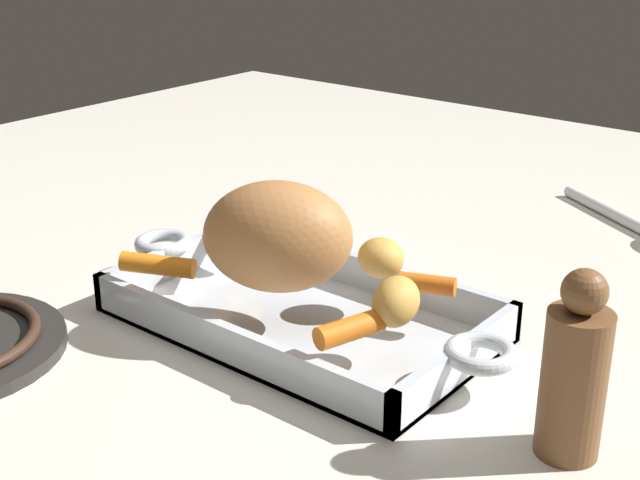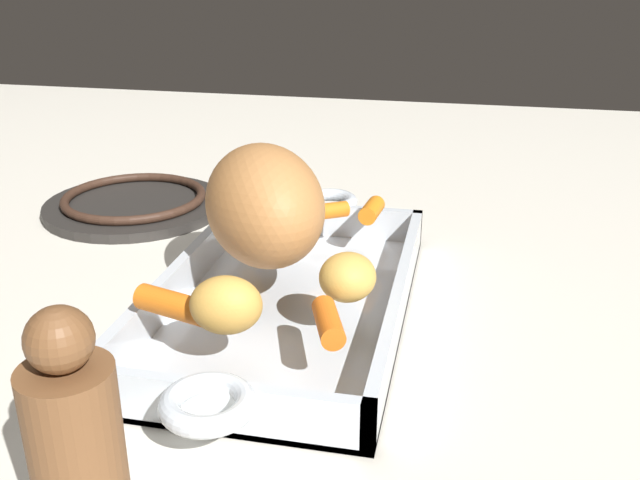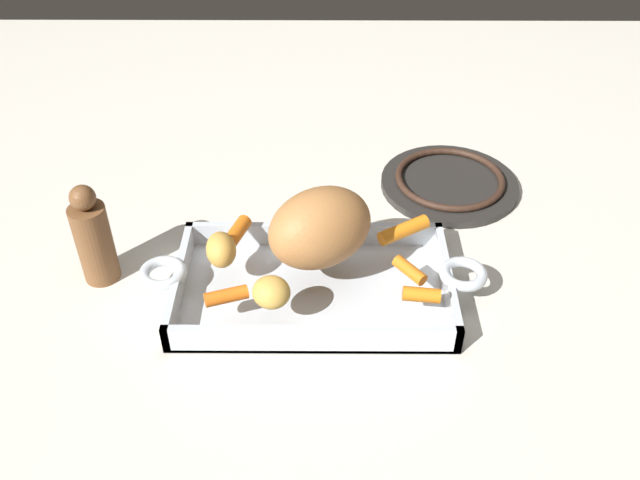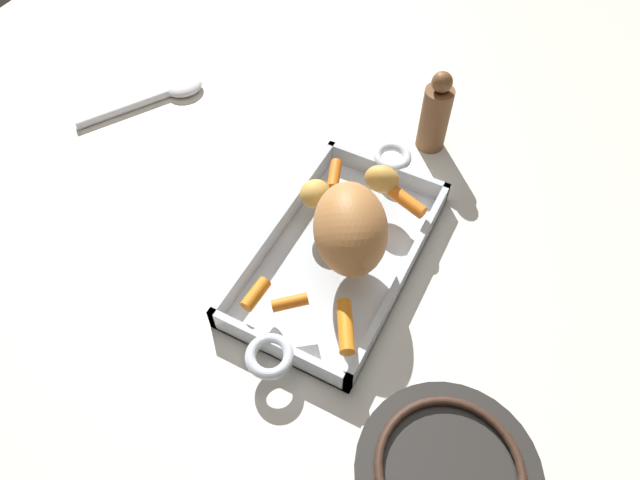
# 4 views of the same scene
# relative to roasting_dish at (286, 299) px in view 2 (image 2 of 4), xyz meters

# --- Properties ---
(ground_plane) EXTENTS (1.77, 1.77, 0.00)m
(ground_plane) POSITION_rel_roasting_dish_xyz_m (0.00, 0.00, -0.01)
(ground_plane) COLOR silver
(roasting_dish) EXTENTS (0.43, 0.20, 0.04)m
(roasting_dish) POSITION_rel_roasting_dish_xyz_m (0.00, 0.00, 0.00)
(roasting_dish) COLOR silver
(roasting_dish) RESTS_ON ground_plane
(pork_roast) EXTENTS (0.16, 0.15, 0.10)m
(pork_roast) POSITION_rel_roasting_dish_xyz_m (0.01, 0.02, 0.08)
(pork_roast) COLOR #B2753F
(pork_roast) RESTS_ON roasting_dish
(baby_carrot_center_right) EXTENTS (0.04, 0.02, 0.02)m
(baby_carrot_center_right) POSITION_rel_roasting_dish_xyz_m (0.13, -0.05, 0.04)
(baby_carrot_center_right) COLOR orange
(baby_carrot_center_right) RESTS_ON roasting_dish
(baby_carrot_short) EXTENTS (0.05, 0.03, 0.02)m
(baby_carrot_short) POSITION_rel_roasting_dish_xyz_m (-0.10, -0.06, 0.04)
(baby_carrot_short) COLOR orange
(baby_carrot_short) RESTS_ON roasting_dish
(baby_carrot_northwest) EXTENTS (0.04, 0.04, 0.02)m
(baby_carrot_northwest) POSITION_rel_roasting_dish_xyz_m (0.12, -0.01, 0.04)
(baby_carrot_northwest) COLOR orange
(baby_carrot_northwest) RESTS_ON roasting_dish
(baby_carrot_southwest) EXTENTS (0.07, 0.05, 0.02)m
(baby_carrot_southwest) POSITION_rel_roasting_dish_xyz_m (0.12, 0.07, 0.04)
(baby_carrot_southwest) COLOR orange
(baby_carrot_southwest) RESTS_ON roasting_dish
(baby_carrot_center_left) EXTENTS (0.04, 0.06, 0.02)m
(baby_carrot_center_left) POSITION_rel_roasting_dish_xyz_m (-0.10, 0.06, 0.04)
(baby_carrot_center_left) COLOR orange
(baby_carrot_center_left) RESTS_ON roasting_dish
(potato_golden_small) EXTENTS (0.04, 0.06, 0.04)m
(potato_golden_small) POSITION_rel_roasting_dish_xyz_m (-0.11, 0.01, 0.05)
(potato_golden_small) COLOR gold
(potato_golden_small) RESTS_ON roasting_dish
(potato_corner) EXTENTS (0.06, 0.06, 0.04)m
(potato_corner) POSITION_rel_roasting_dish_xyz_m (-0.05, -0.06, 0.05)
(potato_corner) COLOR gold
(potato_corner) RESTS_ON roasting_dish
(stove_burner_rear) EXTENTS (0.21, 0.21, 0.02)m
(stove_burner_rear) POSITION_rel_roasting_dish_xyz_m (0.20, 0.23, -0.00)
(stove_burner_rear) COLOR #282623
(stove_burner_rear) RESTS_ON ground_plane
(pepper_mill) EXTENTS (0.05, 0.05, 0.14)m
(pepper_mill) POSITION_rel_roasting_dish_xyz_m (-0.27, 0.03, 0.05)
(pepper_mill) COLOR brown
(pepper_mill) RESTS_ON ground_plane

